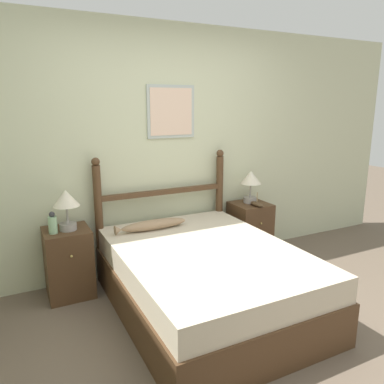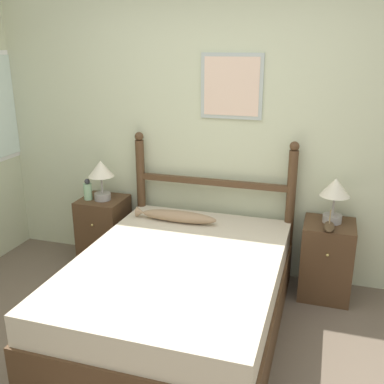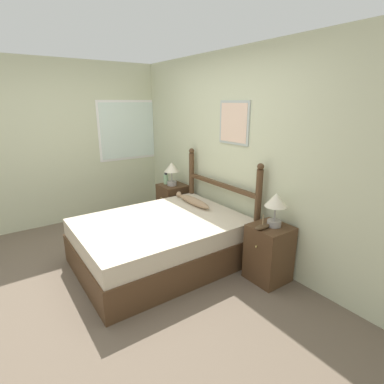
{
  "view_description": "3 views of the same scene",
  "coord_description": "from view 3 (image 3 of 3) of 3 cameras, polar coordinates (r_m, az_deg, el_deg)",
  "views": [
    {
      "loc": [
        -1.48,
        -1.92,
        1.75
      ],
      "look_at": [
        -0.01,
        1.01,
        0.98
      ],
      "focal_mm": 35.0,
      "sensor_mm": 36.0,
      "label": 1
    },
    {
      "loc": [
        0.91,
        -2.04,
        2.01
      ],
      "look_at": [
        -0.05,
        1.04,
        0.94
      ],
      "focal_mm": 42.0,
      "sensor_mm": 36.0,
      "label": 2
    },
    {
      "loc": [
        2.92,
        -0.93,
        1.93
      ],
      "look_at": [
        -0.02,
        1.12,
        0.84
      ],
      "focal_mm": 28.0,
      "sensor_mm": 36.0,
      "label": 3
    }
  ],
  "objects": [
    {
      "name": "ground_plane",
      "position": [
        3.62,
        -15.17,
        -15.96
      ],
      "size": [
        16.0,
        16.0,
        0.0
      ],
      "primitive_type": "plane",
      "color": "brown"
    },
    {
      "name": "table_lamp_right",
      "position": [
        3.27,
        15.67,
        -2.13
      ],
      "size": [
        0.24,
        0.24,
        0.37
      ],
      "color": "gray",
      "rests_on": "nightstand_right"
    },
    {
      "name": "model_boat",
      "position": [
        3.25,
        13.27,
        -6.45
      ],
      "size": [
        0.08,
        0.21,
        0.16
      ],
      "color": "#4C3823",
      "rests_on": "nightstand_right"
    },
    {
      "name": "headboard",
      "position": [
        4.1,
        5.4,
        -0.98
      ],
      "size": [
        1.45,
        0.08,
        1.26
      ],
      "color": "#4C331E",
      "rests_on": "ground_plane"
    },
    {
      "name": "bottle",
      "position": [
        4.87,
        -4.98,
        2.56
      ],
      "size": [
        0.08,
        0.08,
        0.2
      ],
      "color": "#99C699",
      "rests_on": "nightstand_left"
    },
    {
      "name": "nightstand_left",
      "position": [
        4.92,
        -3.67,
        -2.24
      ],
      "size": [
        0.4,
        0.43,
        0.64
      ],
      "color": "#4C331E",
      "rests_on": "ground_plane"
    },
    {
      "name": "bed",
      "position": [
        3.75,
        -5.92,
        -9.32
      ],
      "size": [
        1.45,
        1.95,
        0.56
      ],
      "color": "#4C331E",
      "rests_on": "ground_plane"
    },
    {
      "name": "wall_back",
      "position": [
        4.0,
        7.33,
        7.4
      ],
      "size": [
        6.4,
        0.08,
        2.55
      ],
      "color": "beige",
      "rests_on": "ground_plane"
    },
    {
      "name": "nightstand_right",
      "position": [
        3.48,
        14.43,
        -11.19
      ],
      "size": [
        0.4,
        0.43,
        0.64
      ],
      "color": "#4C331E",
      "rests_on": "ground_plane"
    },
    {
      "name": "wall_left",
      "position": [
        5.18,
        -24.34,
        8.2
      ],
      "size": [
        0.08,
        6.4,
        2.55
      ],
      "color": "beige",
      "rests_on": "ground_plane"
    },
    {
      "name": "fish_pillow",
      "position": [
        4.13,
        0.22,
        -1.71
      ],
      "size": [
        0.72,
        0.12,
        0.1
      ],
      "color": "#997A5B",
      "rests_on": "bed"
    },
    {
      "name": "table_lamp_left",
      "position": [
        4.73,
        -3.9,
        4.28
      ],
      "size": [
        0.24,
        0.24,
        0.37
      ],
      "color": "gray",
      "rests_on": "nightstand_left"
    }
  ]
}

